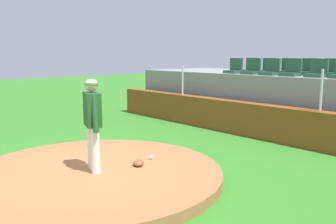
{
  "coord_description": "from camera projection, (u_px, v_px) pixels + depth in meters",
  "views": [
    {
      "loc": [
        5.71,
        -3.17,
        2.31
      ],
      "look_at": [
        0.0,
        1.81,
        1.09
      ],
      "focal_mm": 38.0,
      "sensor_mm": 36.0,
      "label": 1
    }
  ],
  "objects": [
    {
      "name": "stadium_chair_8",
      "position": [
        287.0,
        69.0,
        11.3
      ],
      "size": [
        0.48,
        0.44,
        0.5
      ],
      "rotation": [
        0.0,
        0.0,
        3.14
      ],
      "color": "#28513A",
      "rests_on": "bleacher_platform"
    },
    {
      "name": "pitchers_mound",
      "position": [
        95.0,
        174.0,
        6.66
      ],
      "size": [
        4.76,
        4.76,
        0.19
      ],
      "primitive_type": "cylinder",
      "color": "#A5673C",
      "rests_on": "ground_plane"
    },
    {
      "name": "baseball",
      "position": [
        151.0,
        157.0,
        7.31
      ],
      "size": [
        0.07,
        0.07,
        0.07
      ],
      "primitive_type": "sphere",
      "color": "white",
      "rests_on": "pitchers_mound"
    },
    {
      "name": "stadium_chair_1",
      "position": [
        252.0,
        69.0,
        11.18
      ],
      "size": [
        0.48,
        0.44,
        0.5
      ],
      "rotation": [
        0.0,
        0.0,
        3.14
      ],
      "color": "#28513A",
      "rests_on": "bleacher_platform"
    },
    {
      "name": "fence_post_right",
      "position": [
        321.0,
        90.0,
        8.51
      ],
      "size": [
        0.06,
        0.06,
        1.02
      ],
      "primitive_type": "cylinder",
      "color": "silver",
      "rests_on": "brick_barrier"
    },
    {
      "name": "stadium_chair_0",
      "position": [
        234.0,
        69.0,
        11.73
      ],
      "size": [
        0.48,
        0.44,
        0.5
      ],
      "rotation": [
        0.0,
        0.0,
        3.14
      ],
      "color": "#28513A",
      "rests_on": "bleacher_platform"
    },
    {
      "name": "bleacher_platform",
      "position": [
        300.0,
        101.0,
        11.37
      ],
      "size": [
        11.75,
        3.48,
        1.71
      ],
      "primitive_type": "cube",
      "color": "gray",
      "rests_on": "ground_plane"
    },
    {
      "name": "stadium_chair_3",
      "position": [
        292.0,
        71.0,
        10.17
      ],
      "size": [
        0.48,
        0.44,
        0.5
      ],
      "rotation": [
        0.0,
        0.0,
        3.14
      ],
      "color": "#28513A",
      "rests_on": "bleacher_platform"
    },
    {
      "name": "ground_plane",
      "position": [
        95.0,
        179.0,
        6.67
      ],
      "size": [
        60.0,
        60.0,
        0.0
      ],
      "primitive_type": "plane",
      "color": "#337E25"
    },
    {
      "name": "fence_post_left",
      "position": [
        183.0,
        80.0,
        12.11
      ],
      "size": [
        0.06,
        0.06,
        1.02
      ],
      "primitive_type": "cylinder",
      "color": "silver",
      "rests_on": "brick_barrier"
    },
    {
      "name": "stadium_chair_2",
      "position": [
        271.0,
        70.0,
        10.66
      ],
      "size": [
        0.48,
        0.44,
        0.5
      ],
      "rotation": [
        0.0,
        0.0,
        3.14
      ],
      "color": "#28513A",
      "rests_on": "bleacher_platform"
    },
    {
      "name": "stadium_chair_7",
      "position": [
        268.0,
        68.0,
        11.77
      ],
      "size": [
        0.48,
        0.44,
        0.5
      ],
      "rotation": [
        0.0,
        0.0,
        3.14
      ],
      "color": "#28513A",
      "rests_on": "bleacher_platform"
    },
    {
      "name": "brick_barrier",
      "position": [
        258.0,
        121.0,
        9.96
      ],
      "size": [
        12.32,
        0.4,
        0.96
      ],
      "primitive_type": "cube",
      "color": "brown",
      "rests_on": "ground_plane"
    },
    {
      "name": "pitcher",
      "position": [
        93.0,
        117.0,
        6.43
      ],
      "size": [
        0.76,
        0.39,
        1.73
      ],
      "rotation": [
        0.0,
        0.0,
        -0.32
      ],
      "color": "white",
      "rests_on": "pitchers_mound"
    },
    {
      "name": "stadium_chair_6",
      "position": [
        250.0,
        68.0,
        12.3
      ],
      "size": [
        0.48,
        0.44,
        0.5
      ],
      "rotation": [
        0.0,
        0.0,
        3.14
      ],
      "color": "#28513A",
      "rests_on": "bleacher_platform"
    },
    {
      "name": "fielding_glove",
      "position": [
        138.0,
        163.0,
        6.87
      ],
      "size": [
        0.36,
        0.35,
        0.11
      ],
      "primitive_type": "ellipsoid",
      "rotation": [
        0.0,
        0.0,
        2.44
      ],
      "color": "brown",
      "rests_on": "pitchers_mound"
    },
    {
      "name": "stadium_chair_4",
      "position": [
        317.0,
        71.0,
        9.64
      ],
      "size": [
        0.48,
        0.44,
        0.5
      ],
      "rotation": [
        0.0,
        0.0,
        3.14
      ],
      "color": "#28513A",
      "rests_on": "bleacher_platform"
    },
    {
      "name": "stadium_chair_9",
      "position": [
        308.0,
        70.0,
        10.74
      ],
      "size": [
        0.48,
        0.44,
        0.5
      ],
      "rotation": [
        0.0,
        0.0,
        3.14
      ],
      "color": "#28513A",
      "rests_on": "bleacher_platform"
    },
    {
      "name": "stadium_chair_10",
      "position": [
        331.0,
        71.0,
        10.22
      ],
      "size": [
        0.48,
        0.44,
        0.5
      ],
      "rotation": [
        0.0,
        0.0,
        3.14
      ],
      "color": "#28513A",
      "rests_on": "bleacher_platform"
    }
  ]
}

